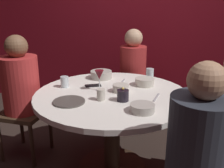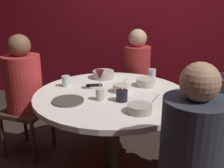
{
  "view_description": "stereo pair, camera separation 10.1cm",
  "coord_description": "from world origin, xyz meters",
  "px_view_note": "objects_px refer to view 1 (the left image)",
  "views": [
    {
      "loc": [
        0.53,
        -1.92,
        1.46
      ],
      "look_at": [
        0.0,
        0.0,
        0.81
      ],
      "focal_mm": 41.16,
      "sensor_mm": 36.0,
      "label": 1
    },
    {
      "loc": [
        0.63,
        -1.89,
        1.46
      ],
      "look_at": [
        0.0,
        0.0,
        0.81
      ],
      "focal_mm": 41.16,
      "sensor_mm": 36.0,
      "label": 2
    }
  ],
  "objects_px": {
    "wine_glass": "(99,76)",
    "bowl_small_white": "(121,88)",
    "dining_table": "(112,111)",
    "cell_phone": "(93,86)",
    "candle_holder": "(123,95)",
    "seated_diner_back": "(133,68)",
    "bowl_sauce_side": "(101,75)",
    "cup_by_right_diner": "(65,82)",
    "cup_by_left_diner": "(150,75)",
    "dinner_plate": "(69,102)",
    "bowl_serving_large": "(142,108)",
    "cup_near_candle": "(101,95)",
    "seated_diner_front_right": "(199,146)",
    "bowl_salad_center": "(145,82)",
    "seated_diner_left": "(21,85)"
  },
  "relations": [
    {
      "from": "bowl_serving_large",
      "to": "bowl_sauce_side",
      "type": "distance_m",
      "value": 0.86
    },
    {
      "from": "dinner_plate",
      "to": "wine_glass",
      "type": "bearing_deg",
      "value": 67.42
    },
    {
      "from": "cell_phone",
      "to": "cup_by_right_diner",
      "type": "relative_size",
      "value": 1.44
    },
    {
      "from": "dining_table",
      "to": "bowl_small_white",
      "type": "bearing_deg",
      "value": 44.97
    },
    {
      "from": "bowl_small_white",
      "to": "seated_diner_front_right",
      "type": "bearing_deg",
      "value": -50.15
    },
    {
      "from": "dining_table",
      "to": "seated_diner_left",
      "type": "height_order",
      "value": "seated_diner_left"
    },
    {
      "from": "cell_phone",
      "to": "bowl_sauce_side",
      "type": "xyz_separation_m",
      "value": [
        -0.0,
        0.25,
        0.03
      ]
    },
    {
      "from": "dining_table",
      "to": "seated_diner_back",
      "type": "height_order",
      "value": "seated_diner_back"
    },
    {
      "from": "seated_diner_front_right",
      "to": "cup_by_right_diner",
      "type": "bearing_deg",
      "value": 12.65
    },
    {
      "from": "cup_near_candle",
      "to": "bowl_salad_center",
      "type": "bearing_deg",
      "value": 58.95
    },
    {
      "from": "dining_table",
      "to": "cell_phone",
      "type": "xyz_separation_m",
      "value": [
        -0.21,
        0.14,
        0.16
      ]
    },
    {
      "from": "seated_diner_left",
      "to": "seated_diner_front_right",
      "type": "distance_m",
      "value": 1.66
    },
    {
      "from": "wine_glass",
      "to": "bowl_small_white",
      "type": "xyz_separation_m",
      "value": [
        0.18,
        0.02,
        -0.1
      ]
    },
    {
      "from": "cell_phone",
      "to": "cup_by_left_diner",
      "type": "xyz_separation_m",
      "value": [
        0.47,
        0.3,
        0.05
      ]
    },
    {
      "from": "bowl_sauce_side",
      "to": "cup_by_right_diner",
      "type": "xyz_separation_m",
      "value": [
        -0.23,
        -0.35,
        0.01
      ]
    },
    {
      "from": "seated_diner_back",
      "to": "candle_holder",
      "type": "height_order",
      "value": "seated_diner_back"
    },
    {
      "from": "dining_table",
      "to": "cell_phone",
      "type": "relative_size",
      "value": 9.15
    },
    {
      "from": "cup_by_left_diner",
      "to": "dinner_plate",
      "type": "bearing_deg",
      "value": -125.25
    },
    {
      "from": "bowl_sauce_side",
      "to": "cup_by_right_diner",
      "type": "bearing_deg",
      "value": -123.06
    },
    {
      "from": "seated_diner_front_right",
      "to": "cup_by_left_diner",
      "type": "distance_m",
      "value": 1.17
    },
    {
      "from": "seated_diner_front_right",
      "to": "cup_near_candle",
      "type": "relative_size",
      "value": 13.38
    },
    {
      "from": "bowl_serving_large",
      "to": "seated_diner_back",
      "type": "bearing_deg",
      "value": 103.92
    },
    {
      "from": "dinner_plate",
      "to": "bowl_salad_center",
      "type": "relative_size",
      "value": 1.41
    },
    {
      "from": "bowl_salad_center",
      "to": "bowl_sauce_side",
      "type": "bearing_deg",
      "value": 166.22
    },
    {
      "from": "cell_phone",
      "to": "bowl_small_white",
      "type": "xyz_separation_m",
      "value": [
        0.27,
        -0.08,
        0.03
      ]
    },
    {
      "from": "candle_holder",
      "to": "cell_phone",
      "type": "distance_m",
      "value": 0.44
    },
    {
      "from": "bowl_salad_center",
      "to": "cup_by_right_diner",
      "type": "relative_size",
      "value": 1.76
    },
    {
      "from": "dining_table",
      "to": "bowl_small_white",
      "type": "xyz_separation_m",
      "value": [
        0.06,
        0.06,
        0.19
      ]
    },
    {
      "from": "seated_diner_left",
      "to": "seated_diner_front_right",
      "type": "relative_size",
      "value": 0.99
    },
    {
      "from": "dining_table",
      "to": "bowl_sauce_side",
      "type": "height_order",
      "value": "bowl_sauce_side"
    },
    {
      "from": "cell_phone",
      "to": "bowl_serving_large",
      "type": "xyz_separation_m",
      "value": [
        0.51,
        -0.44,
        0.02
      ]
    },
    {
      "from": "bowl_serving_large",
      "to": "cup_near_candle",
      "type": "xyz_separation_m",
      "value": [
        -0.34,
        0.13,
        0.02
      ]
    },
    {
      "from": "wine_glass",
      "to": "cup_by_right_diner",
      "type": "xyz_separation_m",
      "value": [
        -0.32,
        -0.0,
        -0.08
      ]
    },
    {
      "from": "cell_phone",
      "to": "bowl_salad_center",
      "type": "xyz_separation_m",
      "value": [
        0.44,
        0.14,
        0.03
      ]
    },
    {
      "from": "bowl_small_white",
      "to": "cup_near_candle",
      "type": "xyz_separation_m",
      "value": [
        -0.1,
        -0.23,
        0.01
      ]
    },
    {
      "from": "cell_phone",
      "to": "bowl_serving_large",
      "type": "bearing_deg",
      "value": 20.94
    },
    {
      "from": "seated_diner_back",
      "to": "bowl_salad_center",
      "type": "relative_size",
      "value": 6.8
    },
    {
      "from": "cell_phone",
      "to": "cup_near_candle",
      "type": "relative_size",
      "value": 1.58
    },
    {
      "from": "seated_diner_back",
      "to": "bowl_salad_center",
      "type": "distance_m",
      "value": 0.67
    },
    {
      "from": "dining_table",
      "to": "bowl_small_white",
      "type": "relative_size",
      "value": 9.46
    },
    {
      "from": "wine_glass",
      "to": "bowl_sauce_side",
      "type": "relative_size",
      "value": 0.85
    },
    {
      "from": "dining_table",
      "to": "seated_diner_back",
      "type": "relative_size",
      "value": 1.1
    },
    {
      "from": "seated_diner_left",
      "to": "seated_diner_front_right",
      "type": "xyz_separation_m",
      "value": [
        1.53,
        -0.66,
        0.0
      ]
    },
    {
      "from": "seated_diner_back",
      "to": "bowl_sauce_side",
      "type": "bearing_deg",
      "value": -22.79
    },
    {
      "from": "bowl_sauce_side",
      "to": "cup_by_right_diner",
      "type": "distance_m",
      "value": 0.42
    },
    {
      "from": "seated_diner_back",
      "to": "wine_glass",
      "type": "relative_size",
      "value": 6.61
    },
    {
      "from": "cup_near_candle",
      "to": "bowl_small_white",
      "type": "bearing_deg",
      "value": 66.39
    },
    {
      "from": "dining_table",
      "to": "cell_phone",
      "type": "bearing_deg",
      "value": 147.29
    },
    {
      "from": "dining_table",
      "to": "bowl_sauce_side",
      "type": "relative_size",
      "value": 6.16
    },
    {
      "from": "candle_holder",
      "to": "cup_by_right_diner",
      "type": "height_order",
      "value": "candle_holder"
    }
  ]
}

